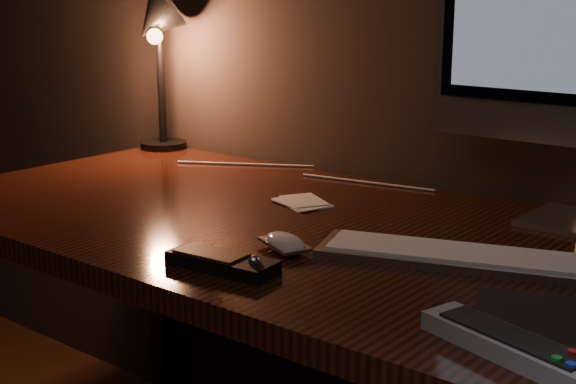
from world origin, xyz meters
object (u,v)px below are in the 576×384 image
Objects in this scene: tv_remote at (512,346)px; mouse at (285,245)px; desk at (334,284)px; desk_lamp at (157,44)px; keyboard at (463,256)px; media_remote at (222,261)px.

mouse is at bearing 178.29° from tv_remote.
desk_lamp reaches higher than desk.
desk_lamp is (-1.01, 0.31, 0.26)m from keyboard.
media_remote is (-0.02, -0.13, 0.00)m from mouse.
keyboard is (0.30, -0.08, 0.14)m from desk.
media_remote is 0.75× the size of tv_remote.
keyboard is 1.87× the size of tv_remote.
tv_remote is at bearing -28.25° from desk_lamp.
media_remote is 0.45m from tv_remote.
media_remote is (-0.26, -0.25, 0.00)m from keyboard.
desk is at bearing 145.35° from keyboard.
media_remote reaches higher than mouse.
mouse is 0.46m from tv_remote.
desk is 0.85m from desk_lamp.
tv_remote reaches higher than keyboard.
keyboard is 2.50× the size of media_remote.
mouse is 0.55× the size of media_remote.
desk_lamp is at bearing 137.92° from media_remote.
desk_lamp is (-0.76, 0.44, 0.26)m from mouse.
keyboard is at bearing -15.64° from desk.
desk_lamp is (-0.75, 0.56, 0.26)m from media_remote.
desk is 3.65× the size of keyboard.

